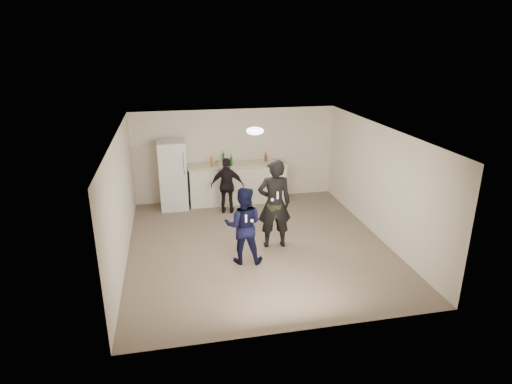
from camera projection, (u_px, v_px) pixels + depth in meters
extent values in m
plane|color=#6B5B4C|center=(258.00, 245.00, 9.33)|extent=(6.00, 6.00, 0.00)
plane|color=silver|center=(258.00, 131.00, 8.49)|extent=(6.00, 6.00, 0.00)
plane|color=beige|center=(235.00, 155.00, 11.68)|extent=(6.00, 0.00, 6.00)
plane|color=beige|center=(301.00, 259.00, 6.14)|extent=(6.00, 0.00, 6.00)
plane|color=beige|center=(121.00, 200.00, 8.39)|extent=(0.00, 6.00, 6.00)
plane|color=beige|center=(380.00, 182.00, 9.43)|extent=(0.00, 6.00, 6.00)
cube|color=silver|center=(238.00, 184.00, 11.62)|extent=(2.60, 0.56, 1.05)
cube|color=beige|center=(238.00, 165.00, 11.43)|extent=(2.68, 0.64, 0.04)
cube|color=silver|center=(173.00, 175.00, 11.10)|extent=(0.70, 0.70, 1.80)
cylinder|color=silver|center=(184.00, 164.00, 10.68)|extent=(0.02, 0.02, 0.60)
ellipsoid|color=white|center=(255.00, 131.00, 8.78)|extent=(0.36, 0.36, 0.16)
cylinder|color=silver|center=(217.00, 163.00, 11.23)|extent=(0.08, 0.08, 0.17)
imported|color=#0E103A|center=(243.00, 225.00, 8.38)|extent=(0.88, 0.75, 1.57)
imported|color=black|center=(274.00, 204.00, 8.97)|extent=(0.74, 0.51, 1.95)
cylinder|color=#2D391A|center=(274.00, 209.00, 9.01)|extent=(0.34, 0.34, 0.28)
imported|color=black|center=(227.00, 186.00, 10.84)|extent=(0.91, 0.54, 1.45)
cube|color=white|center=(246.00, 218.00, 8.03)|extent=(0.04, 0.04, 0.15)
sphere|color=silver|center=(252.00, 221.00, 8.10)|extent=(0.07, 0.07, 0.07)
cube|color=white|center=(278.00, 195.00, 8.64)|extent=(0.04, 0.04, 0.15)
sphere|color=white|center=(272.00, 200.00, 8.69)|extent=(0.07, 0.07, 0.07)
cylinder|color=brown|center=(266.00, 158.00, 11.63)|extent=(0.08, 0.08, 0.19)
cylinder|color=#154B1C|center=(223.00, 159.00, 11.45)|extent=(0.06, 0.06, 0.25)
cylinder|color=#154A1C|center=(231.00, 162.00, 11.19)|extent=(0.07, 0.07, 0.23)
cylinder|color=#9C5A16|center=(212.00, 162.00, 11.13)|extent=(0.07, 0.07, 0.23)
cylinder|color=silver|center=(216.00, 162.00, 11.25)|extent=(0.07, 0.07, 0.18)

